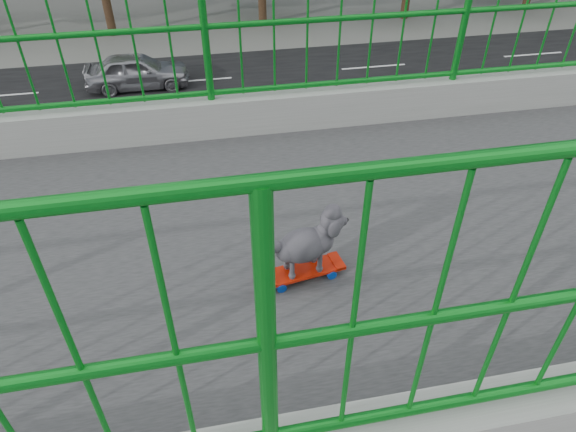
# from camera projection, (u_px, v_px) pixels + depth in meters

# --- Properties ---
(road) EXTENTS (18.00, 90.00, 0.02)m
(road) POSITION_uv_depth(u_px,v_px,m) (206.00, 151.00, 17.40)
(road) COLOR black
(road) RESTS_ON ground
(footbridge) EXTENTS (3.00, 24.00, 7.00)m
(footbridge) POSITION_uv_depth(u_px,v_px,m) (248.00, 410.00, 4.15)
(footbridge) COLOR #2D2D2F
(footbridge) RESTS_ON ground
(railing) EXTENTS (3.00, 24.00, 1.42)m
(railing) POSITION_uv_depth(u_px,v_px,m) (231.00, 218.00, 2.91)
(railing) COLOR gray
(railing) RESTS_ON footbridge
(skateboard) EXTENTS (0.20, 0.48, 0.06)m
(skateboard) POSITION_uv_depth(u_px,v_px,m) (303.00, 271.00, 2.81)
(skateboard) COLOR red
(skateboard) RESTS_ON footbridge
(poodle) EXTENTS (0.22, 0.43, 0.36)m
(poodle) POSITION_uv_depth(u_px,v_px,m) (308.00, 242.00, 2.68)
(poodle) COLOR #262529
(poodle) RESTS_ON skateboard
(car_1) EXTENTS (1.69, 4.85, 1.60)m
(car_1) POSITION_uv_depth(u_px,v_px,m) (409.00, 175.00, 14.83)
(car_1) COLOR black
(car_1) RESTS_ON ground
(car_4) EXTENTS (1.69, 4.21, 1.43)m
(car_4) POSITION_uv_depth(u_px,v_px,m) (137.00, 71.00, 21.08)
(car_4) COLOR gray
(car_4) RESTS_ON ground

